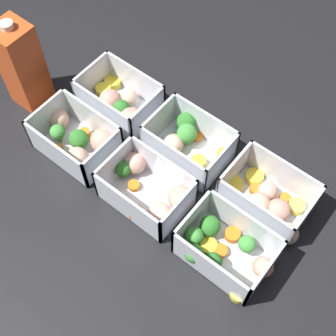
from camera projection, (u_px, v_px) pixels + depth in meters
The scene contains 8 objects.
ground_plane at pixel (168, 175), 0.89m from camera, with size 4.00×4.00×0.00m, color black.
container_near_left at pixel (78, 140), 0.89m from camera, with size 0.17×0.12×0.08m.
container_near_center at pixel (150, 190), 0.84m from camera, with size 0.17×0.12×0.08m.
container_near_right at pixel (224, 249), 0.78m from camera, with size 0.16×0.11×0.08m.
container_far_left at pixel (121, 104), 0.94m from camera, with size 0.16×0.12×0.08m.
container_far_center at pixel (187, 141), 0.89m from camera, with size 0.15×0.11×0.08m.
container_far_right at pixel (268, 201), 0.83m from camera, with size 0.17×0.11×0.08m.
juice_carton at pixel (22, 66), 0.90m from camera, with size 0.07×0.07×0.20m.
Camera 1 is at (0.28, -0.34, 0.77)m, focal length 50.00 mm.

